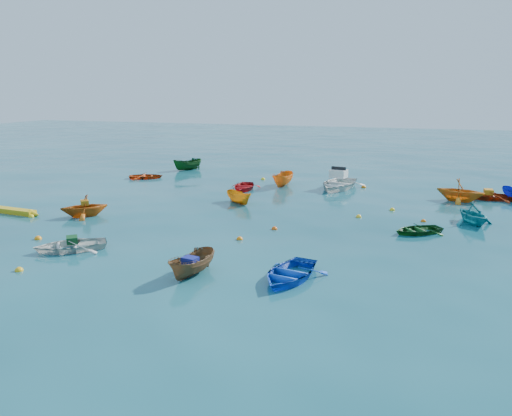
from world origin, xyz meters
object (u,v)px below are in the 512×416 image
(dinghy_blue_se, at_px, (289,279))
(kayak_yellow, at_px, (13,213))
(dinghy_white_near, at_px, (71,250))
(motorboat_white, at_px, (338,188))

(dinghy_blue_se, height_order, kayak_yellow, dinghy_blue_se)
(dinghy_blue_se, distance_m, kayak_yellow, 19.68)
(kayak_yellow, bearing_deg, dinghy_white_near, -116.34)
(dinghy_white_near, xyz_separation_m, dinghy_blue_se, (10.83, -0.39, 0.00))
(motorboat_white, bearing_deg, dinghy_white_near, -105.52)
(dinghy_white_near, bearing_deg, motorboat_white, 113.92)
(kayak_yellow, xyz_separation_m, motorboat_white, (17.81, 14.18, 0.00))
(dinghy_blue_se, relative_size, motorboat_white, 0.72)
(dinghy_blue_se, bearing_deg, kayak_yellow, 174.35)
(dinghy_blue_se, xyz_separation_m, motorboat_white, (-1.12, 19.52, 0.00))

